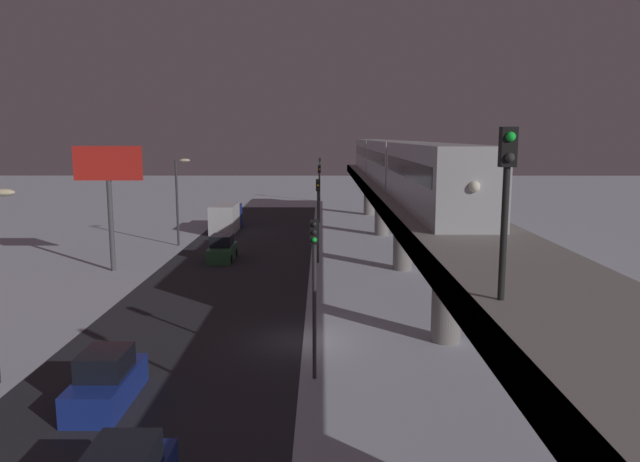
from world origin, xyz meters
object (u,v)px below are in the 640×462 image
object	(u,v)px
box_truck	(226,218)
traffic_light_distant	(320,173)
traffic_light_mid	(318,208)
traffic_light_near	(314,276)
rail_signal	(506,184)
sedan_green	(222,250)
commercial_billboard	(108,176)
subway_train	(392,160)
traffic_light_far	(319,185)
sedan_blue_2	(106,382)

from	to	relation	value
box_truck	traffic_light_distant	xyz separation A→B (m)	(-9.50, -28.44, 2.85)
traffic_light_mid	box_truck	bearing A→B (deg)	-58.97
traffic_light_near	traffic_light_distant	bearing A→B (deg)	-90.00
rail_signal	sedan_green	world-z (taller)	rail_signal
sedan_green	traffic_light_near	size ratio (longest dim) A/B	0.68
rail_signal	commercial_billboard	xyz separation A→B (m)	(19.20, -28.56, -1.68)
subway_train	traffic_light_near	size ratio (longest dim) A/B	8.67
traffic_light_far	sedan_blue_2	bearing A→B (deg)	80.84
subway_train	traffic_light_mid	distance (m)	9.06
traffic_light_near	commercial_billboard	distance (m)	24.49
subway_train	sedan_blue_2	world-z (taller)	subway_train
subway_train	commercial_billboard	world-z (taller)	subway_train
traffic_light_distant	commercial_billboard	distance (m)	49.27
subway_train	box_truck	world-z (taller)	subway_train
sedan_blue_2	traffic_light_distant	bearing A→B (deg)	-96.24
traffic_light_distant	commercial_billboard	xyz separation A→B (m)	(14.72, 46.95, 2.63)
sedan_green	sedan_blue_2	bearing A→B (deg)	90.00
rail_signal	traffic_light_far	size ratio (longest dim) A/B	0.62
sedan_blue_2	traffic_light_near	xyz separation A→B (m)	(-7.50, -2.27, 3.40)
subway_train	traffic_light_near	world-z (taller)	subway_train
sedan_green	subway_train	bearing A→B (deg)	-161.29
traffic_light_mid	traffic_light_far	size ratio (longest dim) A/B	1.00
traffic_light_mid	commercial_billboard	xyz separation A→B (m)	(14.72, 2.72, 2.63)
box_truck	traffic_light_mid	size ratio (longest dim) A/B	1.16
sedan_green	traffic_light_distant	bearing A→B (deg)	-99.87
rail_signal	box_truck	distance (m)	49.63
box_truck	traffic_light_far	world-z (taller)	traffic_light_far
traffic_light_distant	subway_train	bearing A→B (deg)	99.07
subway_train	traffic_light_near	bearing A→B (deg)	77.56
subway_train	traffic_light_mid	bearing A→B (deg)	43.04
traffic_light_mid	rail_signal	bearing A→B (deg)	98.16
box_truck	traffic_light_distant	distance (m)	30.12
traffic_light_near	traffic_light_distant	xyz separation A→B (m)	(0.00, -66.35, 0.00)
rail_signal	commercial_billboard	size ratio (longest dim) A/B	0.45
sedan_blue_2	subway_train	bearing A→B (deg)	-114.37
box_truck	traffic_light_distant	world-z (taller)	traffic_light_distant
box_truck	traffic_light_far	distance (m)	11.76
traffic_light_distant	traffic_light_far	bearing A→B (deg)	90.00
rail_signal	commercial_billboard	distance (m)	34.46
sedan_green	traffic_light_far	bearing A→B (deg)	-109.65
rail_signal	traffic_light_near	xyz separation A→B (m)	(4.49, -9.17, -4.32)
sedan_blue_2	traffic_light_near	distance (m)	8.54
traffic_light_mid	traffic_light_far	bearing A→B (deg)	-90.00
traffic_light_far	box_truck	bearing A→B (deg)	33.65
traffic_light_near	sedan_green	bearing A→B (deg)	-72.11
rail_signal	sedan_green	xyz separation A→B (m)	(11.99, -32.40, -7.73)
traffic_light_distant	traffic_light_near	bearing A→B (deg)	90.00
traffic_light_far	traffic_light_near	bearing A→B (deg)	90.00
subway_train	traffic_light_far	distance (m)	17.81
sedan_green	traffic_light_mid	size ratio (longest dim) A/B	0.68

